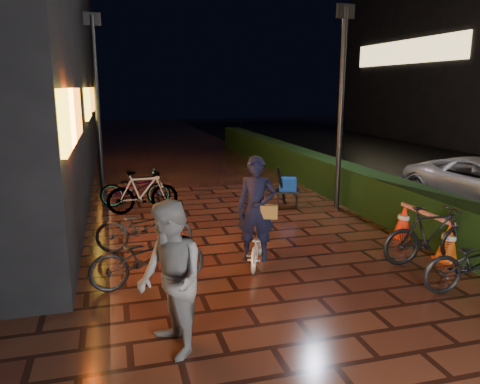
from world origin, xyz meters
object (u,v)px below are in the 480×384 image
object	(u,v)px
traffic_barrier	(425,230)
bystander_person	(170,279)
cyclist	(256,226)
cart_assembly	(287,186)

from	to	relation	value
traffic_barrier	bystander_person	bearing A→B (deg)	-155.50
bystander_person	cyclist	xyz separation A→B (m)	(1.78, 2.39, -0.20)
traffic_barrier	cart_assembly	bearing A→B (deg)	111.90
traffic_barrier	cyclist	bearing A→B (deg)	179.85
bystander_person	cyclist	world-z (taller)	cyclist
traffic_barrier	cart_assembly	size ratio (longest dim) A/B	1.63
cart_assembly	traffic_barrier	bearing A→B (deg)	-68.10
bystander_person	cart_assembly	bearing A→B (deg)	134.65
bystander_person	cart_assembly	distance (m)	7.10
bystander_person	traffic_barrier	xyz separation A→B (m)	(5.22, 2.38, -0.55)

